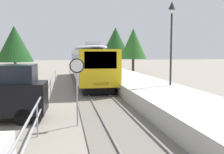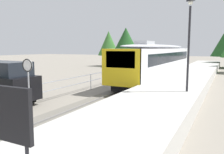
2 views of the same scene
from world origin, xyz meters
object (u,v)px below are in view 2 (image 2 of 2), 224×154
Objects in this scene: speed_limit_sign at (28,73)px; platform_notice_board at (4,117)px; commuter_train at (160,59)px; platform_lamp_mid_platform at (190,23)px; parked_van_black at (1,82)px.

platform_notice_board is at bearing -45.87° from speed_limit_sign.
commuter_train is 11.09× the size of platform_notice_board.
speed_limit_sign is (-6.28, -5.41, -2.50)m from platform_lamp_mid_platform.
speed_limit_sign is (-1.81, -16.12, -0.02)m from commuter_train.
commuter_train is 11.87m from platform_lamp_mid_platform.
platform_lamp_mid_platform is 2.97× the size of platform_notice_board.
platform_lamp_mid_platform is 11.29m from parked_van_black.
commuter_train is at bearing 112.68° from platform_lamp_mid_platform.
platform_notice_board is 10.98m from parked_van_black.
commuter_train is 4.01× the size of parked_van_black.
commuter_train is 15.78m from parked_van_black.
platform_lamp_mid_platform reaches higher than speed_limit_sign.
platform_lamp_mid_platform reaches higher than parked_van_black.
speed_limit_sign is 4.04m from parked_van_black.
platform_notice_board is 0.36× the size of parked_van_black.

